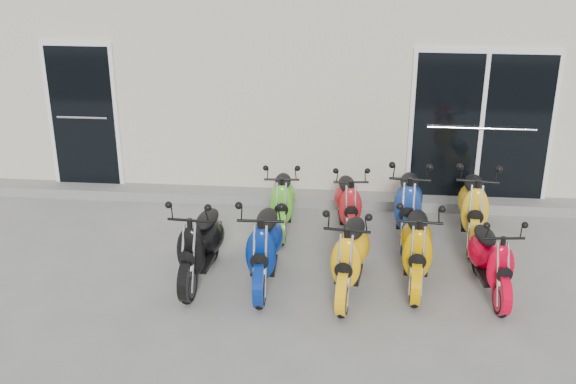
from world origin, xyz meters
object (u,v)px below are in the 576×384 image
at_px(scooter_front_blue, 264,237).
at_px(scooter_back_green, 282,193).
at_px(scooter_back_blue, 409,196).
at_px(scooter_front_orange_a, 350,246).
at_px(scooter_front_black, 200,236).
at_px(scooter_front_red, 492,252).
at_px(scooter_front_orange_b, 417,238).
at_px(scooter_back_yellow, 474,198).
at_px(scooter_back_red, 348,196).

relative_size(scooter_front_blue, scooter_back_green, 1.13).
height_order(scooter_back_green, scooter_back_blue, scooter_back_blue).
bearing_deg(scooter_front_orange_a, scooter_front_blue, -179.55).
distance_m(scooter_front_black, scooter_front_red, 3.33).
xyz_separation_m(scooter_front_orange_b, scooter_back_blue, (-0.03, 1.23, 0.01)).
distance_m(scooter_back_green, scooter_back_blue, 1.68).
relative_size(scooter_front_red, scooter_back_yellow, 0.88).
bearing_deg(scooter_back_blue, scooter_back_red, 177.28).
xyz_separation_m(scooter_front_blue, scooter_front_orange_a, (0.99, -0.11, -0.01)).
bearing_deg(scooter_front_orange_a, scooter_back_blue, 70.53).
height_order(scooter_front_red, scooter_back_blue, scooter_back_blue).
xyz_separation_m(scooter_front_blue, scooter_front_red, (2.58, 0.01, -0.07)).
relative_size(scooter_front_black, scooter_back_green, 1.09).
relative_size(scooter_back_green, scooter_back_blue, 0.88).
height_order(scooter_front_black, scooter_front_orange_a, scooter_front_orange_a).
relative_size(scooter_front_orange_b, scooter_front_red, 1.11).
xyz_separation_m(scooter_back_red, scooter_back_yellow, (1.63, -0.11, 0.08)).
bearing_deg(scooter_front_orange_a, scooter_back_green, 126.75).
distance_m(scooter_front_black, scooter_back_green, 1.70).
bearing_deg(scooter_back_blue, scooter_front_red, -54.20).
bearing_deg(scooter_front_black, scooter_back_yellow, 26.73).
relative_size(scooter_back_blue, scooter_back_yellow, 0.99).
bearing_deg(scooter_front_black, scooter_front_orange_a, 0.21).
bearing_deg(scooter_front_red, scooter_back_blue, 114.85).
bearing_deg(scooter_front_black, scooter_back_green, 65.40).
height_order(scooter_front_blue, scooter_back_red, scooter_front_blue).
bearing_deg(scooter_back_red, scooter_front_orange_a, -93.72).
distance_m(scooter_front_orange_a, scooter_back_green, 1.86).
bearing_deg(scooter_back_green, scooter_front_orange_b, -42.05).
height_order(scooter_front_orange_b, scooter_front_red, scooter_front_orange_b).
bearing_deg(scooter_front_black, scooter_front_red, 4.01).
height_order(scooter_front_black, scooter_back_yellow, scooter_back_yellow).
height_order(scooter_front_orange_b, scooter_back_blue, scooter_back_blue).
relative_size(scooter_back_red, scooter_back_blue, 0.87).
bearing_deg(scooter_front_blue, scooter_front_black, 177.81).
relative_size(scooter_front_black, scooter_back_yellow, 0.96).
bearing_deg(scooter_back_red, scooter_front_red, -47.93).
distance_m(scooter_front_orange_b, scooter_back_blue, 1.23).
relative_size(scooter_front_blue, scooter_back_blue, 1.00).
bearing_deg(scooter_back_yellow, scooter_back_blue, -173.79).
distance_m(scooter_front_red, scooter_back_yellow, 1.39).
relative_size(scooter_front_black, scooter_back_red, 1.10).
height_order(scooter_front_blue, scooter_back_green, scooter_front_blue).
distance_m(scooter_front_black, scooter_back_blue, 2.85).
distance_m(scooter_front_blue, scooter_front_red, 2.58).
bearing_deg(scooter_front_black, scooter_front_orange_b, 7.86).
distance_m(scooter_front_red, scooter_back_blue, 1.63).
xyz_separation_m(scooter_front_red, scooter_back_blue, (-0.85, 1.40, 0.07)).
bearing_deg(scooter_front_black, scooter_back_red, 45.46).
bearing_deg(scooter_back_blue, scooter_front_blue, -136.32).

